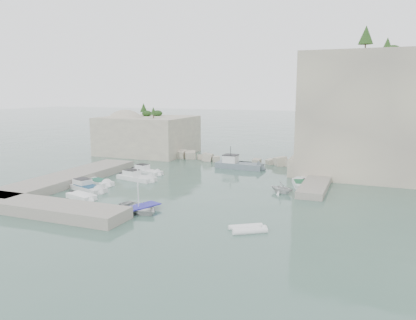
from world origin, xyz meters
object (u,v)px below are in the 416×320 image
at_px(motorboat_b, 137,180).
at_px(tender_east_a, 282,193).
at_px(motorboat_d, 87,190).
at_px(tender_east_b, 300,186).
at_px(work_boat, 239,168).
at_px(motorboat_e, 82,199).
at_px(inflatable_dinghy, 248,231).
at_px(tender_east_c, 306,180).
at_px(rowboat, 139,212).
at_px(motorboat_c, 98,184).
at_px(tender_east_d, 304,177).
at_px(motorboat_a, 146,174).

bearing_deg(motorboat_b, tender_east_a, 13.14).
bearing_deg(tender_east_a, motorboat_d, 128.24).
bearing_deg(tender_east_b, motorboat_b, 85.97).
height_order(tender_east_a, work_boat, work_boat).
bearing_deg(tender_east_a, tender_east_b, 2.13).
distance_m(motorboat_e, inflatable_dinghy, 20.42).
xyz_separation_m(tender_east_c, work_boat, (-10.84, 4.59, 0.00)).
bearing_deg(rowboat, tender_east_c, -10.70).
bearing_deg(work_boat, motorboat_d, -121.05).
height_order(motorboat_c, rowboat, rowboat).
bearing_deg(tender_east_c, inflatable_dinghy, 172.97).
bearing_deg(tender_east_d, motorboat_b, 109.01).
bearing_deg(motorboat_b, motorboat_d, -97.28).
bearing_deg(tender_east_b, motorboat_e, 108.77).
relative_size(motorboat_d, tender_east_b, 1.38).
relative_size(motorboat_b, motorboat_e, 1.55).
height_order(tender_east_b, work_boat, work_boat).
xyz_separation_m(tender_east_b, tender_east_d, (-0.38, 5.40, 0.00)).
distance_m(tender_east_b, work_boat, 13.51).
bearing_deg(motorboat_a, motorboat_e, -73.58).
bearing_deg(motorboat_d, motorboat_a, 100.55).
height_order(motorboat_a, work_boat, work_boat).
bearing_deg(inflatable_dinghy, work_boat, 75.14).
relative_size(motorboat_e, tender_east_a, 1.39).
bearing_deg(motorboat_e, tender_east_a, 45.33).
relative_size(rowboat, inflatable_dinghy, 1.50).
bearing_deg(motorboat_c, tender_east_d, 52.10).
bearing_deg(tender_east_d, motorboat_d, 119.58).
distance_m(motorboat_b, motorboat_c, 5.17).
bearing_deg(tender_east_d, motorboat_e, 127.33).
relative_size(rowboat, tender_east_c, 1.15).
height_order(motorboat_c, inflatable_dinghy, motorboat_c).
distance_m(motorboat_e, tender_east_a, 22.93).
distance_m(motorboat_c, rowboat, 13.93).
bearing_deg(tender_east_c, rowboat, 144.61).
bearing_deg(tender_east_c, tender_east_a, 165.97).
xyz_separation_m(inflatable_dinghy, tender_east_b, (1.42, 18.51, 0.00)).
height_order(motorboat_a, motorboat_e, motorboat_a).
distance_m(inflatable_dinghy, tender_east_d, 23.93).
relative_size(motorboat_c, tender_east_d, 1.11).
relative_size(motorboat_d, work_boat, 0.80).
bearing_deg(motorboat_a, tender_east_a, 4.18).
bearing_deg(motorboat_a, motorboat_c, -90.41).
relative_size(tender_east_a, tender_east_c, 0.66).
relative_size(motorboat_c, tender_east_a, 1.77).
relative_size(inflatable_dinghy, tender_east_b, 0.72).
relative_size(motorboat_a, tender_east_a, 1.99).
distance_m(motorboat_e, tender_east_c, 28.94).
xyz_separation_m(rowboat, tender_east_d, (12.73, 22.54, 0.00)).
relative_size(tender_east_c, tender_east_d, 0.95).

